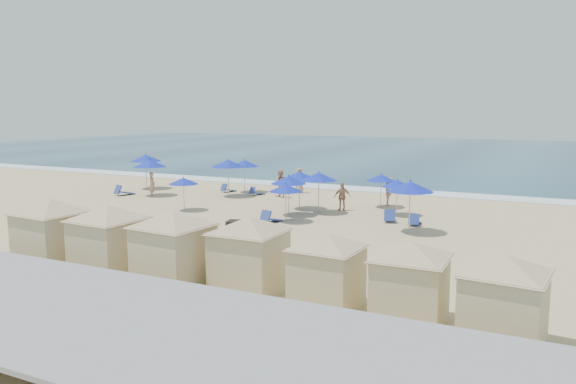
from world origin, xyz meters
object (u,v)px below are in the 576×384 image
(cabana_1, at_px, (109,232))
(cabana_2, at_px, (173,239))
(cabana_4, at_px, (327,261))
(umbrella_3, at_px, (184,181))
(umbrella_11, at_px, (410,187))
(beachgoer_0, at_px, (152,184))
(beachgoer_3, at_px, (389,192))
(trash_bin, at_px, (235,228))
(cabana_0, at_px, (52,225))
(umbrella_1, at_px, (150,163))
(cabana_5, at_px, (410,272))
(umbrella_6, at_px, (289,180))
(umbrella_8, at_px, (286,188))
(umbrella_0, at_px, (146,158))
(umbrella_4, at_px, (228,163))
(beachgoer_2, at_px, (342,197))
(umbrella_2, at_px, (244,163))
(beachgoer_4, at_px, (299,180))
(umbrella_7, at_px, (319,177))
(cabana_3, at_px, (249,245))
(umbrella_5, at_px, (300,175))
(umbrella_10, at_px, (397,184))
(cabana_6, at_px, (505,289))
(umbrella_9, at_px, (381,178))
(beachgoer_1, at_px, (281,184))

(cabana_1, height_order, cabana_2, cabana_2)
(cabana_4, height_order, umbrella_3, cabana_4)
(umbrella_11, bearing_deg, beachgoer_0, 169.20)
(beachgoer_3, bearing_deg, beachgoer_0, 92.31)
(trash_bin, bearing_deg, umbrella_11, 16.15)
(cabana_0, distance_m, umbrella_1, 18.26)
(cabana_5, xyz_separation_m, umbrella_6, (-10.32, 13.13, 0.55))
(cabana_5, bearing_deg, umbrella_8, 130.19)
(umbrella_1, bearing_deg, umbrella_0, 134.90)
(cabana_4, distance_m, umbrella_4, 22.77)
(beachgoer_0, bearing_deg, beachgoer_2, -149.13)
(umbrella_2, height_order, beachgoer_0, umbrella_2)
(cabana_5, height_order, umbrella_6, cabana_5)
(cabana_0, xyz_separation_m, cabana_1, (2.74, 0.11, -0.03))
(umbrella_0, relative_size, umbrella_2, 1.10)
(cabana_1, distance_m, umbrella_0, 23.28)
(umbrella_0, xyz_separation_m, beachgoer_4, (11.35, 3.23, -1.44))
(trash_bin, relative_size, cabana_5, 0.18)
(cabana_4, bearing_deg, umbrella_8, 122.10)
(trash_bin, height_order, umbrella_7, umbrella_7)
(cabana_1, height_order, umbrella_1, cabana_1)
(umbrella_8, bearing_deg, umbrella_7, 80.41)
(umbrella_3, relative_size, umbrella_11, 0.78)
(cabana_3, bearing_deg, umbrella_2, 121.25)
(umbrella_0, bearing_deg, umbrella_5, -11.16)
(umbrella_10, bearing_deg, umbrella_4, 172.08)
(cabana_6, bearing_deg, beachgoer_0, 147.23)
(cabana_3, height_order, umbrella_9, cabana_3)
(umbrella_4, distance_m, beachgoer_1, 3.90)
(umbrella_5, xyz_separation_m, umbrella_9, (4.23, 2.76, -0.22))
(umbrella_8, distance_m, beachgoer_4, 10.69)
(umbrella_3, relative_size, umbrella_5, 0.86)
(umbrella_9, bearing_deg, umbrella_3, -148.40)
(umbrella_10, distance_m, umbrella_11, 4.56)
(cabana_3, xyz_separation_m, beachgoer_3, (-0.70, 18.41, -0.71))
(cabana_3, height_order, umbrella_0, cabana_3)
(umbrella_11, bearing_deg, umbrella_3, 179.76)
(beachgoer_3, bearing_deg, trash_bin, 150.05)
(trash_bin, distance_m, beachgoer_0, 14.22)
(umbrella_6, relative_size, beachgoer_0, 1.40)
(umbrella_5, xyz_separation_m, umbrella_6, (0.32, -2.13, -0.03))
(umbrella_1, bearing_deg, umbrella_4, 22.63)
(cabana_0, distance_m, umbrella_6, 14.03)
(umbrella_3, bearing_deg, cabana_0, -75.69)
(beachgoer_3, bearing_deg, umbrella_3, 113.80)
(umbrella_8, bearing_deg, umbrella_5, 104.76)
(umbrella_9, xyz_separation_m, beachgoer_4, (-7.12, 3.28, -0.94))
(umbrella_3, height_order, umbrella_5, umbrella_5)
(umbrella_0, distance_m, beachgoer_4, 11.89)
(cabana_0, distance_m, beachgoer_2, 17.33)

